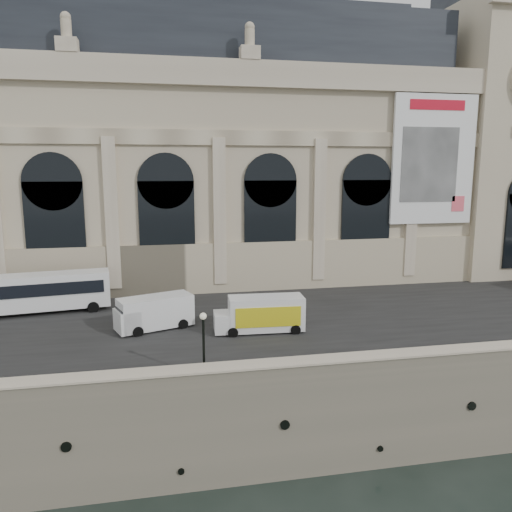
{
  "coord_description": "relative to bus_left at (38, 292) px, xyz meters",
  "views": [
    {
      "loc": [
        -4.75,
        -25.83,
        18.26
      ],
      "look_at": [
        4.61,
        22.0,
        9.57
      ],
      "focal_mm": 35.0,
      "sensor_mm": 36.0,
      "label": 1
    }
  ],
  "objects": [
    {
      "name": "lamp_right",
      "position": [
        12.52,
        -15.85,
        0.08
      ],
      "size": [
        0.41,
        0.41,
        3.99
      ],
      "color": "black",
      "rests_on": "quay"
    },
    {
      "name": "museum",
      "position": [
        8.97,
        13.07,
        11.82
      ],
      "size": [
        69.0,
        18.7,
        29.1
      ],
      "color": "beige",
      "rests_on": "quay"
    },
    {
      "name": "clock_pavilion",
      "position": [
        48.95,
        10.14,
        15.51
      ],
      "size": [
        13.0,
        14.72,
        36.7
      ],
      "color": "beige",
      "rests_on": "quay"
    },
    {
      "name": "box_truck",
      "position": [
        17.5,
        -8.25,
        -0.55
      ],
      "size": [
        6.82,
        2.69,
        2.7
      ],
      "color": "white",
      "rests_on": "quay"
    },
    {
      "name": "parapet",
      "position": [
        14.95,
        -17.19,
        -1.29
      ],
      "size": [
        160.0,
        1.4,
        1.21
      ],
      "color": "#796E5D",
      "rests_on": "quay"
    },
    {
      "name": "van_c",
      "position": [
        9.38,
        -6.21,
        -0.6
      ],
      "size": [
        6.14,
        3.98,
        2.56
      ],
      "color": "white",
      "rests_on": "quay"
    },
    {
      "name": "street",
      "position": [
        14.95,
        -3.79,
        -1.88
      ],
      "size": [
        160.0,
        24.0,
        0.06
      ],
      "primitive_type": "cube",
      "color": "#2D2D2D",
      "rests_on": "quay"
    },
    {
      "name": "bus_left",
      "position": [
        0.0,
        0.0,
        0.0
      ],
      "size": [
        11.76,
        3.95,
        3.4
      ],
      "color": "white",
      "rests_on": "quay"
    },
    {
      "name": "quay",
      "position": [
        14.95,
        17.21,
        -4.91
      ],
      "size": [
        160.0,
        70.0,
        6.0
      ],
      "primitive_type": "cube",
      "color": "#796E5D",
      "rests_on": "ground"
    },
    {
      "name": "ground",
      "position": [
        14.95,
        -17.79,
        -7.91
      ],
      "size": [
        260.0,
        260.0,
        0.0
      ],
      "primitive_type": "plane",
      "color": "black",
      "rests_on": "ground"
    }
  ]
}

